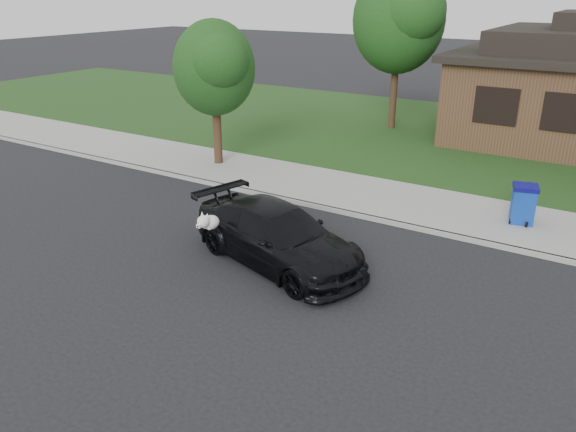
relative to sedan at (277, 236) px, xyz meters
The scene contains 8 objects.
ground 2.05m from the sedan, ahead, with size 120.00×120.00×0.00m, color black.
sidewalk 5.20m from the sedan, 67.93° to the left, with size 60.00×3.00×0.12m, color gray.
curb 3.86m from the sedan, 59.43° to the left, with size 60.00×0.12×0.12m, color gray.
lawn 12.95m from the sedan, 81.37° to the left, with size 60.00×13.00×0.13m, color #193814.
sedan is the anchor object (origin of this frame).
recycling_bin 6.37m from the sedan, 49.92° to the left, with size 0.71×0.71×0.97m.
tree_0 13.45m from the sedan, 100.71° to the left, with size 3.78×3.60×6.34m.
tree_2 7.78m from the sedan, 138.01° to the left, with size 2.73×2.60×4.59m.
Camera 1 is at (4.04, -8.99, 5.57)m, focal length 35.00 mm.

